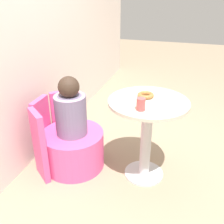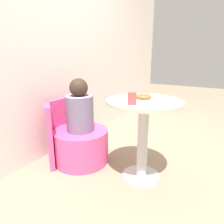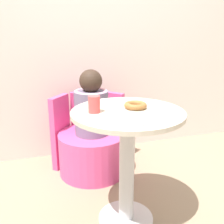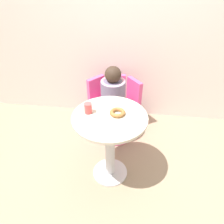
{
  "view_description": "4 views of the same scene",
  "coord_description": "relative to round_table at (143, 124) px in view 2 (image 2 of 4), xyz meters",
  "views": [
    {
      "loc": [
        -1.94,
        -0.25,
        1.55
      ],
      "look_at": [
        -0.08,
        0.32,
        0.59
      ],
      "focal_mm": 42.0,
      "sensor_mm": 36.0,
      "label": 1
    },
    {
      "loc": [
        -1.58,
        -0.57,
        1.08
      ],
      "look_at": [
        -0.12,
        0.31,
        0.59
      ],
      "focal_mm": 32.0,
      "sensor_mm": 36.0,
      "label": 2
    },
    {
      "loc": [
        -0.58,
        -1.28,
        1.15
      ],
      "look_at": [
        -0.06,
        0.31,
        0.63
      ],
      "focal_mm": 42.0,
      "sensor_mm": 36.0,
      "label": 3
    },
    {
      "loc": [
        0.14,
        -1.41,
        1.81
      ],
      "look_at": [
        -0.08,
        0.3,
        0.57
      ],
      "focal_mm": 35.0,
      "sensor_mm": 36.0,
      "label": 4
    }
  ],
  "objects": [
    {
      "name": "ground_plane",
      "position": [
        0.06,
        -0.03,
        -0.52
      ],
      "size": [
        12.0,
        12.0,
        0.0
      ],
      "primitive_type": "plane",
      "color": "gray"
    },
    {
      "name": "tub_chair",
      "position": [
        -0.05,
        0.66,
        -0.34
      ],
      "size": [
        0.56,
        0.56,
        0.35
      ],
      "color": "#E54C8C",
      "rests_on": "ground_plane"
    },
    {
      "name": "back_wall",
      "position": [
        0.06,
        1.1,
        0.68
      ],
      "size": [
        6.0,
        0.06,
        2.4
      ],
      "color": "silver",
      "rests_on": "ground_plane"
    },
    {
      "name": "round_table",
      "position": [
        0.0,
        0.0,
        0.0
      ],
      "size": [
        0.64,
        0.64,
        0.72
      ],
      "color": "silver",
      "rests_on": "ground_plane"
    },
    {
      "name": "cup",
      "position": [
        -0.19,
        0.03,
        0.25
      ],
      "size": [
        0.06,
        0.06,
        0.09
      ],
      "color": "#DB4C4C",
      "rests_on": "round_table"
    },
    {
      "name": "child_figure",
      "position": [
        -0.05,
        0.66,
        0.06
      ],
      "size": [
        0.27,
        0.27,
        0.53
      ],
      "color": "slate",
      "rests_on": "tub_chair"
    },
    {
      "name": "donut",
      "position": [
        0.06,
        0.04,
        0.22
      ],
      "size": [
        0.13,
        0.13,
        0.03
      ],
      "color": "#9E6633",
      "rests_on": "round_table"
    },
    {
      "name": "paper_napkin",
      "position": [
        -0.0,
        -0.17,
        0.21
      ],
      "size": [
        0.18,
        0.18,
        0.01
      ],
      "color": "white",
      "rests_on": "round_table"
    },
    {
      "name": "booth_backrest",
      "position": [
        -0.05,
        0.89,
        -0.2
      ],
      "size": [
        0.66,
        0.24,
        0.63
      ],
      "color": "#E54C8C",
      "rests_on": "ground_plane"
    }
  ]
}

